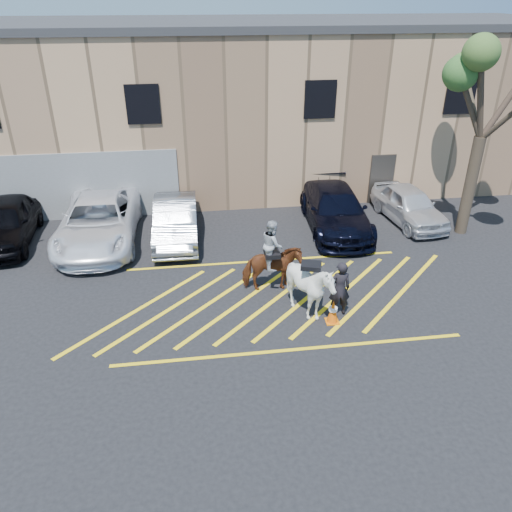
{
  "coord_description": "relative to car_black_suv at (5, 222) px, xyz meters",
  "views": [
    {
      "loc": [
        -2.41,
        -13.11,
        8.48
      ],
      "look_at": [
        -0.55,
        0.2,
        1.3
      ],
      "focal_mm": 35.0,
      "sensor_mm": 36.0,
      "label": 1
    }
  ],
  "objects": [
    {
      "name": "warehouse",
      "position": [
        9.33,
        6.94,
        2.82
      ],
      "size": [
        32.42,
        10.2,
        7.3
      ],
      "color": "tan",
      "rests_on": "ground"
    },
    {
      "name": "car_silver_sedan",
      "position": [
        6.31,
        -0.57,
        -0.07
      ],
      "size": [
        1.66,
        4.62,
        1.52
      ],
      "primitive_type": "imported",
      "rotation": [
        0.0,
        0.0,
        -0.01
      ],
      "color": "gray",
      "rests_on": "ground"
    },
    {
      "name": "hatching_zone",
      "position": [
        9.34,
        -5.35,
        -0.82
      ],
      "size": [
        12.6,
        5.12,
        0.01
      ],
      "color": "yellow",
      "rests_on": "ground"
    },
    {
      "name": "car_white_pickup",
      "position": [
        3.46,
        -0.43,
        0.01
      ],
      "size": [
        2.82,
        6.03,
        1.67
      ],
      "primitive_type": "imported",
      "rotation": [
        0.0,
        0.0,
        -0.01
      ],
      "color": "white",
      "rests_on": "ground"
    },
    {
      "name": "ground",
      "position": [
        9.34,
        -5.05,
        -0.83
      ],
      "size": [
        90.0,
        90.0,
        0.0
      ],
      "primitive_type": "plane",
      "color": "black",
      "rests_on": "ground"
    },
    {
      "name": "car_blue_suv",
      "position": [
        12.59,
        -0.45,
        -0.03
      ],
      "size": [
        2.56,
        5.62,
        1.59
      ],
      "primitive_type": "imported",
      "rotation": [
        0.0,
        0.0,
        -0.06
      ],
      "color": "black",
      "rests_on": "ground"
    },
    {
      "name": "mounted_bay",
      "position": [
        9.31,
        -4.77,
        0.14
      ],
      "size": [
        1.83,
        0.85,
        2.4
      ],
      "color": "brown",
      "rests_on": "ground"
    },
    {
      "name": "car_black_suv",
      "position": [
        0.0,
        0.0,
        0.0
      ],
      "size": [
        2.19,
        4.95,
        1.66
      ],
      "primitive_type": "imported",
      "rotation": [
        0.0,
        0.0,
        0.05
      ],
      "color": "black",
      "rests_on": "ground"
    },
    {
      "name": "tree",
      "position": [
        17.45,
        -1.53,
        4.86
      ],
      "size": [
        3.99,
        4.37,
        7.31
      ],
      "color": "#443529",
      "rests_on": "ground"
    },
    {
      "name": "traffic_cone",
      "position": [
        10.75,
        -6.75,
        -0.46
      ],
      "size": [
        0.39,
        0.39,
        0.73
      ],
      "color": "orange",
      "rests_on": "ground"
    },
    {
      "name": "car_white_suv",
      "position": [
        15.76,
        -0.25,
        -0.11
      ],
      "size": [
        2.16,
        4.39,
        1.44
      ],
      "primitive_type": "imported",
      "rotation": [
        0.0,
        0.0,
        0.11
      ],
      "color": "silver",
      "rests_on": "ground"
    },
    {
      "name": "handler",
      "position": [
        11.03,
        -6.35,
        0.03
      ],
      "size": [
        0.64,
        0.44,
        1.72
      ],
      "primitive_type": "imported",
      "rotation": [
        0.0,
        0.0,
        3.1
      ],
      "color": "black",
      "rests_on": "ground"
    },
    {
      "name": "saddled_white",
      "position": [
        10.15,
        -6.33,
        0.12
      ],
      "size": [
        1.98,
        2.1,
        1.88
      ],
      "color": "white",
      "rests_on": "ground"
    }
  ]
}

